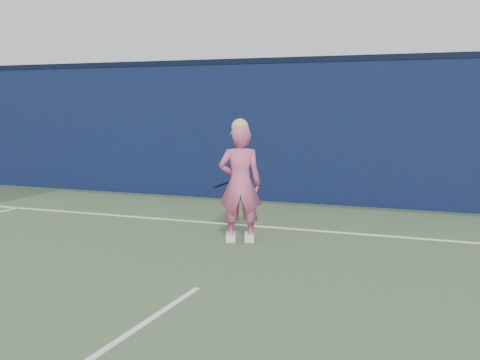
% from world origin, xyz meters
% --- Properties ---
extents(ground, '(80.00, 80.00, 0.00)m').
position_xyz_m(ground, '(0.00, 0.00, 0.00)').
color(ground, '#30442A').
rests_on(ground, ground).
extents(backstop_wall, '(24.00, 0.40, 2.50)m').
position_xyz_m(backstop_wall, '(0.00, 6.50, 1.25)').
color(backstop_wall, black).
rests_on(backstop_wall, ground).
extents(wall_cap, '(24.00, 0.42, 0.10)m').
position_xyz_m(wall_cap, '(0.00, 6.50, 2.55)').
color(wall_cap, black).
rests_on(wall_cap, backstop_wall).
extents(player, '(0.64, 0.53, 1.59)m').
position_xyz_m(player, '(-0.36, 3.07, 0.76)').
color(player, '#DA5583').
rests_on(player, ground).
extents(racket, '(0.43, 0.38, 0.29)m').
position_xyz_m(racket, '(-0.55, 3.52, 0.75)').
color(racket, black).
rests_on(racket, ground).
extents(court_lines, '(11.00, 12.04, 0.01)m').
position_xyz_m(court_lines, '(0.00, -0.33, 0.01)').
color(court_lines, white).
rests_on(court_lines, court_surface).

